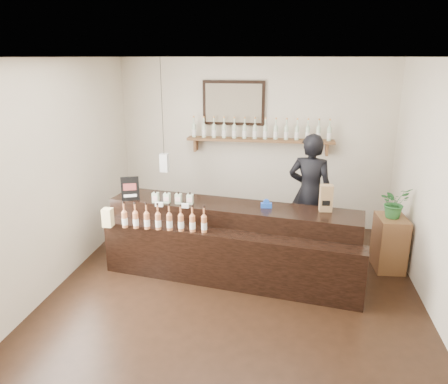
% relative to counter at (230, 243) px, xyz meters
% --- Properties ---
extents(ground, '(5.00, 5.00, 0.00)m').
position_rel_counter_xyz_m(ground, '(0.13, -0.58, -0.44)').
color(ground, black).
rests_on(ground, ground).
extents(room_shell, '(5.00, 5.00, 5.00)m').
position_rel_counter_xyz_m(room_shell, '(0.13, -0.58, 1.26)').
color(room_shell, beige).
rests_on(room_shell, ground).
extents(back_wall_decor, '(2.66, 0.96, 1.69)m').
position_rel_counter_xyz_m(back_wall_decor, '(-0.01, 1.80, 1.31)').
color(back_wall_decor, brown).
rests_on(back_wall_decor, ground).
extents(counter, '(3.40, 1.40, 1.09)m').
position_rel_counter_xyz_m(counter, '(0.00, 0.00, 0.00)').
color(counter, black).
rests_on(counter, ground).
extents(promo_sign, '(0.23, 0.10, 0.33)m').
position_rel_counter_xyz_m(promo_sign, '(-1.38, 0.08, 0.66)').
color(promo_sign, black).
rests_on(promo_sign, counter).
extents(paper_bag, '(0.16, 0.13, 0.34)m').
position_rel_counter_xyz_m(paper_bag, '(1.20, 0.07, 0.67)').
color(paper_bag, olive).
rests_on(paper_bag, counter).
extents(tape_dispenser, '(0.15, 0.07, 0.12)m').
position_rel_counter_xyz_m(tape_dispenser, '(0.45, 0.07, 0.54)').
color(tape_dispenser, '#1A48B6').
rests_on(tape_dispenser, counter).
extents(side_cabinet, '(0.41, 0.54, 0.75)m').
position_rel_counter_xyz_m(side_cabinet, '(2.13, 0.49, -0.07)').
color(side_cabinet, brown).
rests_on(side_cabinet, ground).
extents(potted_plant, '(0.49, 0.48, 0.42)m').
position_rel_counter_xyz_m(potted_plant, '(2.13, 0.49, 0.51)').
color(potted_plant, '#2A692F').
rests_on(potted_plant, side_cabinet).
extents(shopkeeper, '(0.82, 0.62, 2.00)m').
position_rel_counter_xyz_m(shopkeeper, '(1.04, 0.97, 0.56)').
color(shopkeeper, black).
rests_on(shopkeeper, ground).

